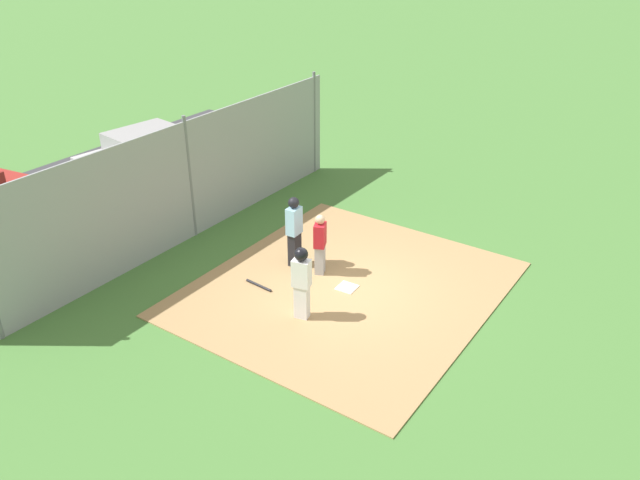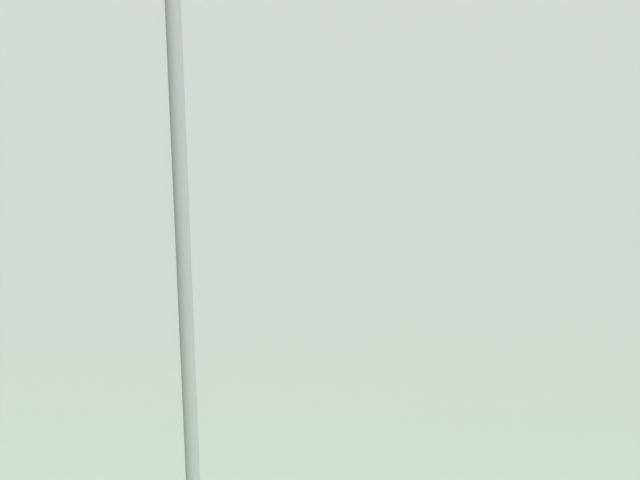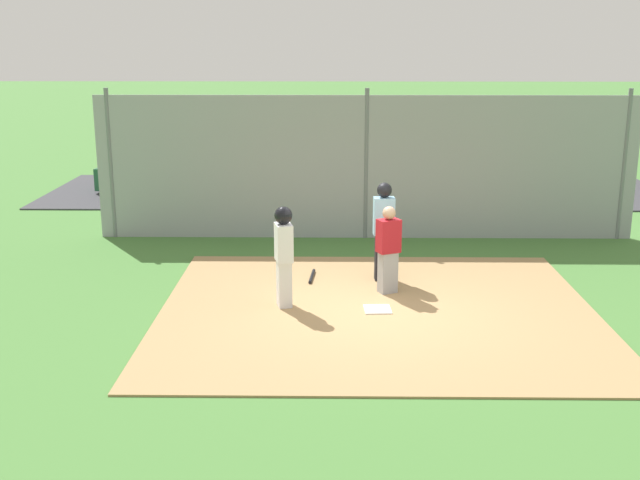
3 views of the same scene
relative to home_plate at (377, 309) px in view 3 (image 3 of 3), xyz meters
The scene contains 12 objects.
ground_plane 0.04m from the home_plate, ahead, with size 140.00×140.00×0.00m, color #477A38.
dirt_infield 0.03m from the home_plate, ahead, with size 7.20×6.40×0.03m, color #A88456.
home_plate is the anchor object (origin of this frame).
catcher 1.24m from the home_plate, 103.78° to the right, with size 0.45×0.39×1.56m.
umpire 1.93m from the home_plate, 96.54° to the right, with size 0.39×0.28×1.83m.
runner 1.85m from the home_plate, ahead, with size 0.34×0.43×1.71m.
baseball_bat 2.09m from the home_plate, 57.15° to the right, with size 0.06×0.06×0.78m, color black.
backstop_fence 5.16m from the home_plate, 90.00° to the right, with size 12.00×0.10×3.35m.
parking_lot 10.27m from the home_plate, 90.00° to the right, with size 18.00×5.20×0.04m, color #38383D.
parked_car_silver 10.28m from the home_plate, 104.94° to the right, with size 4.39×2.31×1.28m.
parked_car_red 11.35m from the home_plate, 73.67° to the right, with size 4.41×2.36×1.28m.
parked_car_green 11.63m from the home_plate, 62.43° to the right, with size 4.36×2.22×1.28m.
Camera 3 is at (0.78, 12.11, 4.40)m, focal length 43.36 mm.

